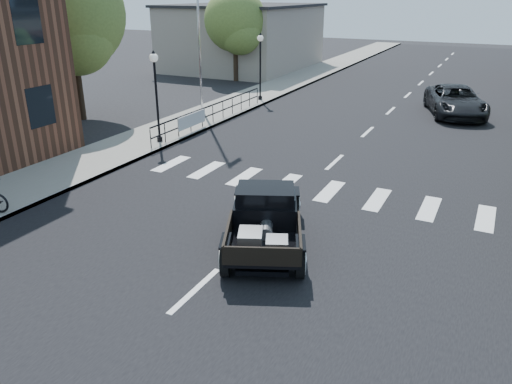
% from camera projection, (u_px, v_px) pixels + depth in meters
% --- Properties ---
extents(ground, '(120.00, 120.00, 0.00)m').
position_uv_depth(ground, '(255.00, 236.00, 13.64)').
color(ground, black).
rests_on(ground, ground).
extents(road, '(14.00, 80.00, 0.02)m').
position_uv_depth(road, '(382.00, 119.00, 26.09)').
color(road, black).
rests_on(road, ground).
extents(road_markings, '(12.00, 60.00, 0.06)m').
position_uv_depth(road_markings, '(356.00, 143.00, 21.94)').
color(road_markings, silver).
rests_on(road_markings, ground).
extents(sidewalk_left, '(3.00, 80.00, 0.15)m').
position_uv_depth(sidewalk_left, '(239.00, 102.00, 29.56)').
color(sidewalk_left, gray).
rests_on(sidewalk_left, ground).
extents(low_building_left, '(10.00, 12.00, 5.00)m').
position_uv_depth(low_building_left, '(243.00, 38.00, 42.12)').
color(low_building_left, gray).
rests_on(low_building_left, ground).
extents(railing, '(0.08, 10.00, 1.00)m').
position_uv_depth(railing, '(213.00, 112.00, 24.70)').
color(railing, black).
rests_on(railing, sidewalk_left).
extents(banner, '(0.04, 2.20, 0.60)m').
position_uv_depth(banner, '(192.00, 125.00, 23.08)').
color(banner, silver).
rests_on(banner, sidewalk_left).
extents(lamp_post_b, '(0.36, 0.36, 3.84)m').
position_uv_depth(lamp_post_b, '(157.00, 97.00, 20.97)').
color(lamp_post_b, black).
rests_on(lamp_post_b, sidewalk_left).
extents(lamp_post_c, '(0.36, 0.36, 3.84)m').
position_uv_depth(lamp_post_c, '(260.00, 67.00, 29.28)').
color(lamp_post_c, black).
rests_on(lamp_post_c, sidewalk_left).
extents(big_tree_near, '(5.35, 5.35, 7.86)m').
position_uv_depth(big_tree_near, '(73.00, 41.00, 24.56)').
color(big_tree_near, '#52682C').
rests_on(big_tree_near, ground).
extents(big_tree_far, '(4.41, 4.41, 6.47)m').
position_uv_depth(big_tree_far, '(235.00, 35.00, 35.84)').
color(big_tree_far, '#52682C').
rests_on(big_tree_far, ground).
extents(hotrod_pickup, '(3.75, 5.01, 1.57)m').
position_uv_depth(hotrod_pickup, '(265.00, 217.00, 12.92)').
color(hotrod_pickup, black).
rests_on(hotrod_pickup, ground).
extents(second_car, '(4.08, 6.02, 1.53)m').
position_uv_depth(second_car, '(455.00, 101.00, 26.57)').
color(second_car, black).
rests_on(second_car, ground).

